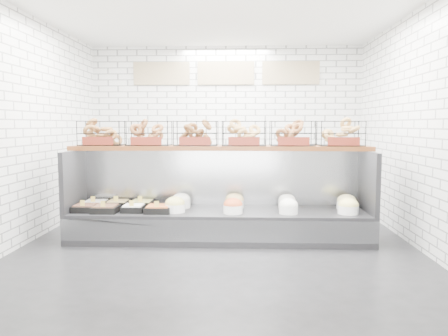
{
  "coord_description": "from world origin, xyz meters",
  "views": [
    {
      "loc": [
        0.29,
        -5.49,
        1.55
      ],
      "look_at": [
        0.06,
        0.45,
        0.96
      ],
      "focal_mm": 35.0,
      "sensor_mm": 36.0,
      "label": 1
    }
  ],
  "objects": [
    {
      "name": "bagel_shelf",
      "position": [
        0.0,
        0.52,
        1.4
      ],
      "size": [
        4.1,
        0.5,
        0.4
      ],
      "color": "#522811",
      "rests_on": "display_case"
    },
    {
      "name": "prep_counter",
      "position": [
        -0.0,
        2.43,
        0.47
      ],
      "size": [
        4.0,
        0.6,
        1.2
      ],
      "color": "#93969B",
      "rests_on": "ground"
    },
    {
      "name": "display_case",
      "position": [
        -0.01,
        0.34,
        0.33
      ],
      "size": [
        4.0,
        0.9,
        1.2
      ],
      "color": "black",
      "rests_on": "ground"
    },
    {
      "name": "room_shell",
      "position": [
        0.0,
        0.6,
        2.06
      ],
      "size": [
        5.02,
        5.51,
        3.01
      ],
      "color": "silver",
      "rests_on": "ground"
    },
    {
      "name": "ground",
      "position": [
        0.0,
        0.0,
        0.0
      ],
      "size": [
        5.5,
        5.5,
        0.0
      ],
      "primitive_type": "plane",
      "color": "black",
      "rests_on": "ground"
    }
  ]
}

